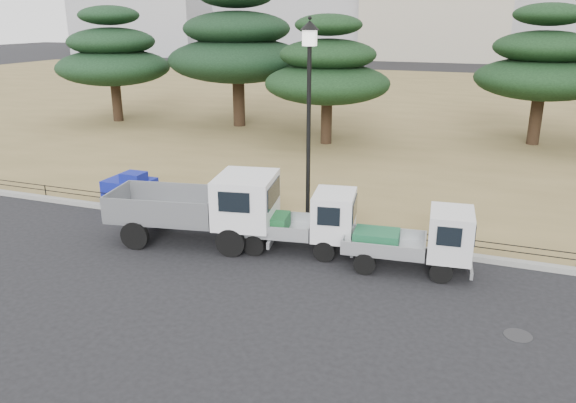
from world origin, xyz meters
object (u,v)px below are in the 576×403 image
at_px(truck_large, 203,204).
at_px(truck_kei_front, 305,221).
at_px(truck_kei_rear, 418,240).
at_px(tarp_pile, 130,189).
at_px(street_lamp, 309,93).

distance_m(truck_large, truck_kei_front, 3.10).
distance_m(truck_large, truck_kei_rear, 6.32).
xyz_separation_m(truck_kei_rear, tarp_pile, (-10.57, 1.99, -0.28)).
bearing_deg(tarp_pile, truck_kei_rear, -10.69).
height_order(street_lamp, tarp_pile, street_lamp).
relative_size(truck_kei_rear, tarp_pile, 2.06).
distance_m(street_lamp, tarp_pile, 7.94).
height_order(truck_kei_front, tarp_pile, truck_kei_front).
bearing_deg(street_lamp, truck_large, -146.86).
xyz_separation_m(truck_large, truck_kei_rear, (6.31, 0.25, -0.33)).
relative_size(truck_kei_rear, street_lamp, 0.55).
bearing_deg(truck_large, street_lamp, 23.00).
height_order(truck_large, tarp_pile, truck_large).
bearing_deg(truck_kei_rear, truck_large, 176.65).
xyz_separation_m(truck_kei_front, street_lamp, (-0.36, 1.32, 3.49)).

